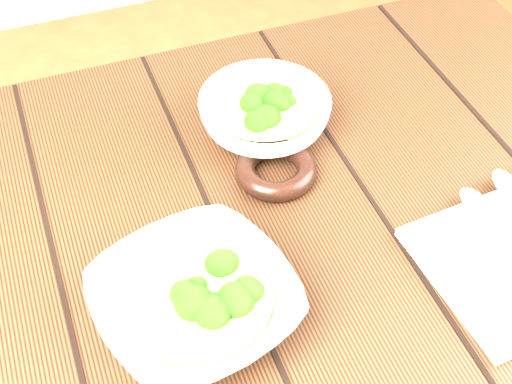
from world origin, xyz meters
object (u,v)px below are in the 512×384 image
(soup_bowl_back, at_px, (265,114))
(trivet, at_px, (276,169))
(soup_bowl_front, at_px, (195,301))
(table, at_px, (240,291))

(soup_bowl_back, xyz_separation_m, trivet, (-0.02, -0.09, -0.02))
(soup_bowl_back, bearing_deg, trivet, -101.80)
(soup_bowl_front, relative_size, trivet, 2.38)
(table, height_order, soup_bowl_front, soup_bowl_front)
(soup_bowl_front, bearing_deg, table, 48.28)
(table, height_order, trivet, trivet)
(soup_bowl_back, distance_m, trivet, 0.09)
(table, distance_m, soup_bowl_front, 0.19)
(soup_bowl_back, bearing_deg, soup_bowl_front, -124.90)
(soup_bowl_front, height_order, trivet, soup_bowl_front)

